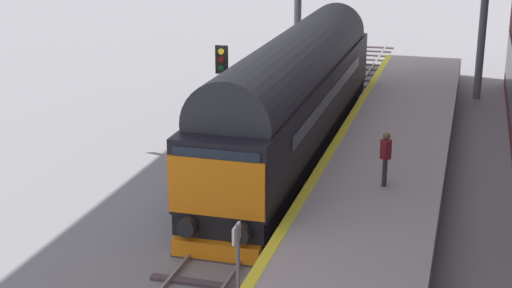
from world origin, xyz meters
TOP-DOWN VIEW (x-y plane):
  - ground_plane at (0.00, 0.00)m, footprint 140.00×140.00m
  - track_main at (0.00, -0.00)m, footprint 2.50×60.00m
  - station_platform at (3.60, 0.00)m, footprint 4.00×44.00m
  - diesel_locomotive at (0.00, 6.39)m, footprint 2.74×18.56m
  - signal_post_mid at (-2.18, 4.53)m, footprint 0.44×0.22m
  - platform_number_sign at (1.88, -6.90)m, footprint 0.10×0.44m
  - waiting_passenger at (3.89, 1.48)m, footprint 0.35×0.51m

SIDE VIEW (x-z plane):
  - ground_plane at x=0.00m, z-range 0.00..0.00m
  - track_main at x=0.00m, z-range -0.02..0.13m
  - station_platform at x=3.60m, z-range 0.00..1.01m
  - waiting_passenger at x=3.89m, z-range 1.17..2.81m
  - platform_number_sign at x=1.88m, z-range 1.33..3.29m
  - diesel_locomotive at x=0.00m, z-range 0.14..4.82m
  - signal_post_mid at x=-2.18m, z-range 0.63..5.03m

